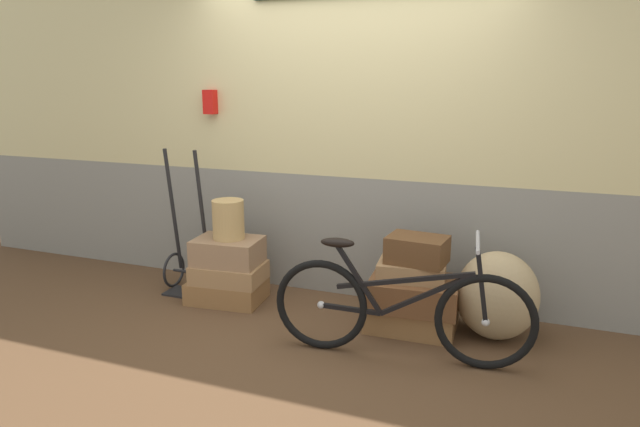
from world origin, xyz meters
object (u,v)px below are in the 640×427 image
(suitcase_5, at_px, (412,270))
(suitcase_6, at_px, (417,250))
(suitcase_2, at_px, (228,251))
(wicker_basket, at_px, (228,219))
(luggage_trolley, at_px, (189,258))
(bicycle, at_px, (399,309))
(suitcase_3, at_px, (412,316))
(burlap_sack, at_px, (497,296))
(suitcase_4, at_px, (414,293))
(suitcase_0, at_px, (227,290))
(suitcase_1, at_px, (229,273))

(suitcase_5, xyz_separation_m, suitcase_6, (0.03, -0.01, 0.16))
(suitcase_2, xyz_separation_m, wicker_basket, (0.01, 0.01, 0.26))
(luggage_trolley, relative_size, bicycle, 0.73)
(suitcase_2, height_order, luggage_trolley, luggage_trolley)
(suitcase_3, bearing_deg, burlap_sack, 3.28)
(suitcase_4, distance_m, luggage_trolley, 1.94)
(bicycle, bearing_deg, burlap_sack, 43.66)
(suitcase_4, relative_size, suitcase_6, 1.54)
(suitcase_3, xyz_separation_m, suitcase_5, (-0.01, -0.02, 0.36))
(suitcase_0, height_order, bicycle, bicycle)
(suitcase_5, bearing_deg, suitcase_3, 62.16)
(suitcase_2, xyz_separation_m, burlap_sack, (2.06, 0.07, -0.11))
(suitcase_4, xyz_separation_m, suitcase_6, (0.01, 0.01, 0.32))
(suitcase_0, bearing_deg, suitcase_6, -5.96)
(suitcase_3, bearing_deg, suitcase_6, -54.10)
(suitcase_6, relative_size, luggage_trolley, 0.33)
(wicker_basket, relative_size, bicycle, 0.19)
(luggage_trolley, bearing_deg, suitcase_2, -12.23)
(suitcase_1, xyz_separation_m, suitcase_5, (1.47, 0.01, 0.20))
(suitcase_2, distance_m, suitcase_3, 1.52)
(suitcase_3, height_order, burlap_sack, burlap_sack)
(suitcase_3, relative_size, wicker_basket, 2.00)
(suitcase_2, bearing_deg, bicycle, -22.31)
(suitcase_4, bearing_deg, suitcase_5, 141.46)
(suitcase_1, bearing_deg, bicycle, -22.00)
(suitcase_1, bearing_deg, suitcase_2, 123.98)
(suitcase_5, height_order, suitcase_6, suitcase_6)
(luggage_trolley, bearing_deg, suitcase_1, -13.55)
(suitcase_5, bearing_deg, suitcase_6, -22.47)
(suitcase_6, distance_m, luggage_trolley, 1.97)
(suitcase_5, bearing_deg, suitcase_4, -40.61)
(suitcase_6, relative_size, burlap_sack, 0.65)
(suitcase_5, height_order, bicycle, bicycle)
(suitcase_6, distance_m, wicker_basket, 1.51)
(luggage_trolley, bearing_deg, suitcase_4, -3.23)
(suitcase_3, relative_size, luggage_trolley, 0.52)
(suitcase_1, relative_size, suitcase_5, 1.18)
(suitcase_3, xyz_separation_m, luggage_trolley, (-1.92, 0.07, 0.19))
(suitcase_0, xyz_separation_m, suitcase_1, (0.03, -0.01, 0.16))
(wicker_basket, distance_m, burlap_sack, 2.08)
(wicker_basket, height_order, luggage_trolley, luggage_trolley)
(suitcase_5, relative_size, bicycle, 0.28)
(wicker_basket, bearing_deg, suitcase_1, -81.48)
(suitcase_3, bearing_deg, bicycle, -90.13)
(suitcase_5, relative_size, luggage_trolley, 0.38)
(suitcase_4, bearing_deg, suitcase_6, 27.83)
(suitcase_3, bearing_deg, wicker_basket, 178.76)
(suitcase_2, xyz_separation_m, suitcase_5, (1.48, 0.00, 0.02))
(suitcase_6, bearing_deg, wicker_basket, -175.14)
(suitcase_3, bearing_deg, suitcase_5, -113.18)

